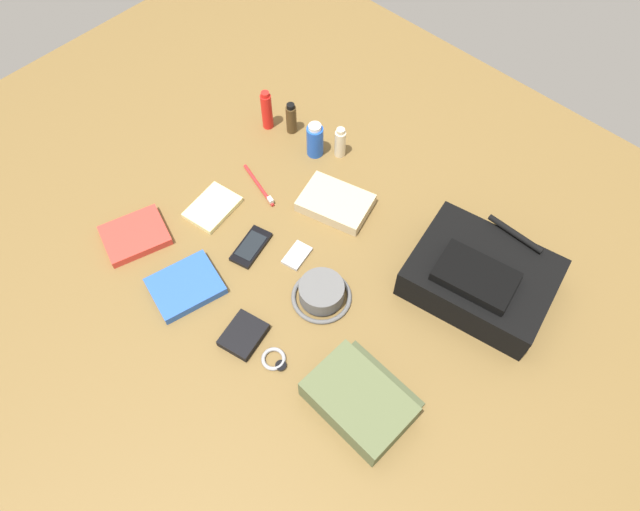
{
  "coord_description": "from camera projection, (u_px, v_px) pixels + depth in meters",
  "views": [
    {
      "loc": [
        0.57,
        -0.6,
        1.35
      ],
      "look_at": [
        0.0,
        0.0,
        0.04
      ],
      "focal_mm": 32.14,
      "sensor_mm": 36.0,
      "label": 1
    }
  ],
  "objects": [
    {
      "name": "travel_guidebook",
      "position": [
        186.0,
        286.0,
        1.53
      ],
      "size": [
        0.19,
        0.21,
        0.03
      ],
      "color": "blue",
      "rests_on": "ground_plane"
    },
    {
      "name": "paperback_novel",
      "position": [
        135.0,
        236.0,
        1.62
      ],
      "size": [
        0.19,
        0.21,
        0.02
      ],
      "color": "red",
      "rests_on": "ground_plane"
    },
    {
      "name": "media_player",
      "position": [
        297.0,
        256.0,
        1.59
      ],
      "size": [
        0.07,
        0.09,
        0.01
      ],
      "color": "#B7B7BC",
      "rests_on": "ground_plane"
    },
    {
      "name": "cologne_bottle",
      "position": [
        291.0,
        118.0,
        1.81
      ],
      "size": [
        0.03,
        0.03,
        0.11
      ],
      "color": "#473319",
      "rests_on": "ground_plane"
    },
    {
      "name": "folded_towel",
      "position": [
        335.0,
        203.0,
        1.68
      ],
      "size": [
        0.23,
        0.19,
        0.04
      ],
      "primitive_type": "cube",
      "rotation": [
        0.0,
        0.0,
        0.27
      ],
      "color": "#C6B289",
      "rests_on": "ground_plane"
    },
    {
      "name": "notepad",
      "position": [
        213.0,
        207.0,
        1.68
      ],
      "size": [
        0.13,
        0.16,
        0.02
      ],
      "primitive_type": "cube",
      "rotation": [
        0.0,
        0.0,
        0.15
      ],
      "color": "beige",
      "rests_on": "ground_plane"
    },
    {
      "name": "wallet",
      "position": [
        244.0,
        335.0,
        1.46
      ],
      "size": [
        0.11,
        0.13,
        0.02
      ],
      "primitive_type": "cube",
      "rotation": [
        0.0,
        0.0,
        0.22
      ],
      "color": "black",
      "rests_on": "ground_plane"
    },
    {
      "name": "sunscreen_spray",
      "position": [
        267.0,
        110.0,
        1.81
      ],
      "size": [
        0.03,
        0.03,
        0.14
      ],
      "color": "red",
      "rests_on": "ground_plane"
    },
    {
      "name": "deodorant_spray",
      "position": [
        315.0,
        140.0,
        1.76
      ],
      "size": [
        0.05,
        0.05,
        0.12
      ],
      "color": "blue",
      "rests_on": "ground_plane"
    },
    {
      "name": "lotion_bottle",
      "position": [
        340.0,
        143.0,
        1.76
      ],
      "size": [
        0.03,
        0.03,
        0.11
      ],
      "color": "beige",
      "rests_on": "ground_plane"
    },
    {
      "name": "toiletry_pouch",
      "position": [
        360.0,
        400.0,
        1.35
      ],
      "size": [
        0.25,
        0.2,
        0.07
      ],
      "color": "#56603D",
      "rests_on": "ground_plane"
    },
    {
      "name": "toothbrush",
      "position": [
        260.0,
        187.0,
        1.72
      ],
      "size": [
        0.18,
        0.06,
        0.02
      ],
      "color": "red",
      "rests_on": "ground_plane"
    },
    {
      "name": "cell_phone",
      "position": [
        251.0,
        247.0,
        1.61
      ],
      "size": [
        0.09,
        0.14,
        0.01
      ],
      "color": "black",
      "rests_on": "ground_plane"
    },
    {
      "name": "wristwatch",
      "position": [
        275.0,
        360.0,
        1.43
      ],
      "size": [
        0.07,
        0.06,
        0.01
      ],
      "color": "#99999E",
      "rests_on": "ground_plane"
    },
    {
      "name": "backpack",
      "position": [
        480.0,
        277.0,
        1.5
      ],
      "size": [
        0.4,
        0.34,
        0.13
      ],
      "color": "black",
      "rests_on": "ground_plane"
    },
    {
      "name": "bucket_hat",
      "position": [
        322.0,
        293.0,
        1.51
      ],
      "size": [
        0.16,
        0.16,
        0.06
      ],
      "color": "#5D5D5D",
      "rests_on": "ground_plane"
    },
    {
      "name": "ground_plane",
      "position": [
        320.0,
        265.0,
        1.6
      ],
      "size": [
        2.64,
        2.02,
        0.02
      ],
      "primitive_type": "cube",
      "color": "brown",
      "rests_on": "ground"
    }
  ]
}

